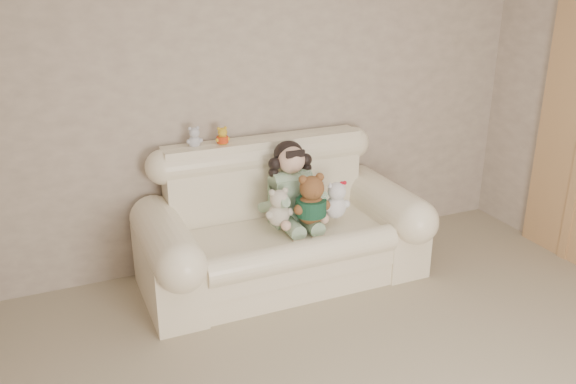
{
  "coord_description": "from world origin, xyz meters",
  "views": [
    {
      "loc": [
        -1.67,
        -1.8,
        2.3
      ],
      "look_at": [
        -0.06,
        1.9,
        0.75
      ],
      "focal_mm": 37.7,
      "sensor_mm": 36.0,
      "label": 1
    }
  ],
  "objects_px": {
    "seated_child": "(291,183)",
    "brown_teddy": "(311,195)",
    "cream_teddy": "(279,204)",
    "sofa": "(283,217)",
    "white_cat": "(336,196)"
  },
  "relations": [
    {
      "from": "sofa",
      "to": "cream_teddy",
      "type": "xyz_separation_m",
      "value": [
        -0.07,
        -0.09,
        0.15
      ]
    },
    {
      "from": "seated_child",
      "to": "white_cat",
      "type": "relative_size",
      "value": 1.9
    },
    {
      "from": "seated_child",
      "to": "brown_teddy",
      "type": "bearing_deg",
      "value": -77.95
    },
    {
      "from": "sofa",
      "to": "white_cat",
      "type": "xyz_separation_m",
      "value": [
        0.37,
        -0.13,
        0.16
      ]
    },
    {
      "from": "seated_child",
      "to": "brown_teddy",
      "type": "xyz_separation_m",
      "value": [
        0.06,
        -0.23,
        -0.02
      ]
    },
    {
      "from": "brown_teddy",
      "to": "cream_teddy",
      "type": "distance_m",
      "value": 0.24
    },
    {
      "from": "brown_teddy",
      "to": "cream_teddy",
      "type": "xyz_separation_m",
      "value": [
        -0.23,
        0.06,
        -0.06
      ]
    },
    {
      "from": "cream_teddy",
      "to": "seated_child",
      "type": "bearing_deg",
      "value": 40.38
    },
    {
      "from": "sofa",
      "to": "cream_teddy",
      "type": "distance_m",
      "value": 0.19
    },
    {
      "from": "white_cat",
      "to": "cream_teddy",
      "type": "distance_m",
      "value": 0.45
    },
    {
      "from": "seated_child",
      "to": "white_cat",
      "type": "xyz_separation_m",
      "value": [
        0.27,
        -0.21,
        -0.07
      ]
    },
    {
      "from": "cream_teddy",
      "to": "brown_teddy",
      "type": "bearing_deg",
      "value": -19.1
    },
    {
      "from": "sofa",
      "to": "cream_teddy",
      "type": "height_order",
      "value": "sofa"
    },
    {
      "from": "seated_child",
      "to": "cream_teddy",
      "type": "xyz_separation_m",
      "value": [
        -0.17,
        -0.17,
        -0.08
      ]
    },
    {
      "from": "sofa",
      "to": "white_cat",
      "type": "height_order",
      "value": "sofa"
    }
  ]
}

